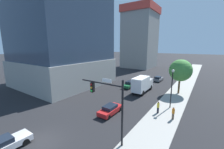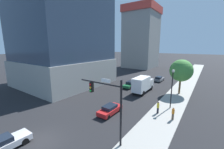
{
  "view_description": "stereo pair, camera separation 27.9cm",
  "coord_description": "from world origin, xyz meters",
  "px_view_note": "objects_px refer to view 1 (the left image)",
  "views": [
    {
      "loc": [
        13.12,
        -6.62,
        9.7
      ],
      "look_at": [
        0.39,
        12.17,
        5.14
      ],
      "focal_mm": 22.68,
      "sensor_mm": 36.0,
      "label": 1
    },
    {
      "loc": [
        13.35,
        -6.46,
        9.7
      ],
      "look_at": [
        0.39,
        12.17,
        5.14
      ],
      "focal_mm": 22.68,
      "sensor_mm": 36.0,
      "label": 2
    }
  ],
  "objects_px": {
    "car_blue": "(143,78)",
    "pedestrian_yellow_shirt": "(158,107)",
    "pedestrian_orange_shirt": "(173,113)",
    "car_green": "(130,84)",
    "street_lamp": "(172,83)",
    "car_gray": "(158,79)",
    "car_red": "(110,109)",
    "box_truck": "(142,84)",
    "traffic_light_pole": "(109,99)",
    "street_tree": "(180,70)",
    "construction_building": "(140,35)",
    "car_silver": "(2,145)"
  },
  "relations": [
    {
      "from": "car_blue",
      "to": "pedestrian_yellow_shirt",
      "type": "distance_m",
      "value": 20.5
    },
    {
      "from": "street_tree",
      "to": "car_blue",
      "type": "height_order",
      "value": "street_tree"
    },
    {
      "from": "car_gray",
      "to": "pedestrian_orange_shirt",
      "type": "height_order",
      "value": "pedestrian_orange_shirt"
    },
    {
      "from": "box_truck",
      "to": "pedestrian_orange_shirt",
      "type": "distance_m",
      "value": 11.82
    },
    {
      "from": "car_gray",
      "to": "traffic_light_pole",
      "type": "bearing_deg",
      "value": -83.4
    },
    {
      "from": "car_silver",
      "to": "car_gray",
      "type": "relative_size",
      "value": 1.13
    },
    {
      "from": "construction_building",
      "to": "car_blue",
      "type": "distance_m",
      "value": 30.78
    },
    {
      "from": "car_green",
      "to": "car_silver",
      "type": "distance_m",
      "value": 25.59
    },
    {
      "from": "construction_building",
      "to": "street_lamp",
      "type": "relative_size",
      "value": 5.86
    },
    {
      "from": "construction_building",
      "to": "pedestrian_yellow_shirt",
      "type": "bearing_deg",
      "value": -63.2
    },
    {
      "from": "traffic_light_pole",
      "to": "pedestrian_orange_shirt",
      "type": "height_order",
      "value": "traffic_light_pole"
    },
    {
      "from": "car_green",
      "to": "construction_building",
      "type": "bearing_deg",
      "value": 109.96
    },
    {
      "from": "box_truck",
      "to": "pedestrian_orange_shirt",
      "type": "height_order",
      "value": "box_truck"
    },
    {
      "from": "traffic_light_pole",
      "to": "car_gray",
      "type": "xyz_separation_m",
      "value": [
        -3.32,
        28.74,
        -3.92
      ]
    },
    {
      "from": "street_lamp",
      "to": "pedestrian_orange_shirt",
      "type": "bearing_deg",
      "value": -72.76
    },
    {
      "from": "car_red",
      "to": "pedestrian_orange_shirt",
      "type": "relative_size",
      "value": 2.45
    },
    {
      "from": "pedestrian_orange_shirt",
      "to": "car_green",
      "type": "bearing_deg",
      "value": 138.15
    },
    {
      "from": "construction_building",
      "to": "pedestrian_orange_shirt",
      "type": "relative_size",
      "value": 20.73
    },
    {
      "from": "street_tree",
      "to": "car_blue",
      "type": "distance_m",
      "value": 13.27
    },
    {
      "from": "pedestrian_orange_shirt",
      "to": "car_silver",
      "type": "bearing_deg",
      "value": -128.34
    },
    {
      "from": "car_silver",
      "to": "pedestrian_yellow_shirt",
      "type": "xyz_separation_m",
      "value": [
        9.66,
        15.7,
        0.36
      ]
    },
    {
      "from": "street_lamp",
      "to": "car_gray",
      "type": "xyz_separation_m",
      "value": [
        -6.81,
        16.89,
        -3.43
      ]
    },
    {
      "from": "pedestrian_yellow_shirt",
      "to": "car_blue",
      "type": "bearing_deg",
      "value": 118.11
    },
    {
      "from": "car_green",
      "to": "car_gray",
      "type": "relative_size",
      "value": 1.08
    },
    {
      "from": "car_green",
      "to": "pedestrian_orange_shirt",
      "type": "distance_m",
      "value": 15.91
    },
    {
      "from": "traffic_light_pole",
      "to": "car_green",
      "type": "relative_size",
      "value": 1.48
    },
    {
      "from": "car_green",
      "to": "traffic_light_pole",
      "type": "bearing_deg",
      "value": -68.98
    },
    {
      "from": "car_silver",
      "to": "car_green",
      "type": "bearing_deg",
      "value": 90.0
    },
    {
      "from": "street_lamp",
      "to": "car_silver",
      "type": "relative_size",
      "value": 1.32
    },
    {
      "from": "car_green",
      "to": "pedestrian_orange_shirt",
      "type": "xyz_separation_m",
      "value": [
        11.85,
        -10.61,
        0.32
      ]
    },
    {
      "from": "street_lamp",
      "to": "car_red",
      "type": "bearing_deg",
      "value": -135.08
    },
    {
      "from": "car_silver",
      "to": "traffic_light_pole",
      "type": "bearing_deg",
      "value": 43.35
    },
    {
      "from": "street_tree",
      "to": "car_red",
      "type": "distance_m",
      "value": 17.02
    },
    {
      "from": "car_blue",
      "to": "pedestrian_yellow_shirt",
      "type": "height_order",
      "value": "pedestrian_yellow_shirt"
    },
    {
      "from": "box_truck",
      "to": "traffic_light_pole",
      "type": "bearing_deg",
      "value": -78.86
    },
    {
      "from": "traffic_light_pole",
      "to": "pedestrian_yellow_shirt",
      "type": "relative_size",
      "value": 3.74
    },
    {
      "from": "car_silver",
      "to": "pedestrian_yellow_shirt",
      "type": "relative_size",
      "value": 2.64
    },
    {
      "from": "car_silver",
      "to": "car_red",
      "type": "distance_m",
      "value": 12.49
    },
    {
      "from": "car_silver",
      "to": "box_truck",
      "type": "bearing_deg",
      "value": 80.67
    },
    {
      "from": "car_blue",
      "to": "car_gray",
      "type": "bearing_deg",
      "value": 24.5
    },
    {
      "from": "construction_building",
      "to": "pedestrian_yellow_shirt",
      "type": "distance_m",
      "value": 49.77
    },
    {
      "from": "street_lamp",
      "to": "pedestrian_orange_shirt",
      "type": "relative_size",
      "value": 3.54
    },
    {
      "from": "car_red",
      "to": "street_lamp",
      "type": "bearing_deg",
      "value": 44.92
    },
    {
      "from": "pedestrian_yellow_shirt",
      "to": "pedestrian_orange_shirt",
      "type": "height_order",
      "value": "pedestrian_yellow_shirt"
    },
    {
      "from": "car_gray",
      "to": "pedestrian_orange_shirt",
      "type": "distance_m",
      "value": 22.06
    },
    {
      "from": "street_tree",
      "to": "car_gray",
      "type": "bearing_deg",
      "value": 127.71
    },
    {
      "from": "street_lamp",
      "to": "car_gray",
      "type": "distance_m",
      "value": 18.53
    },
    {
      "from": "street_tree",
      "to": "pedestrian_orange_shirt",
      "type": "height_order",
      "value": "street_tree"
    },
    {
      "from": "car_silver",
      "to": "box_truck",
      "type": "relative_size",
      "value": 0.67
    },
    {
      "from": "car_gray",
      "to": "pedestrian_yellow_shirt",
      "type": "distance_m",
      "value": 20.67
    }
  ]
}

